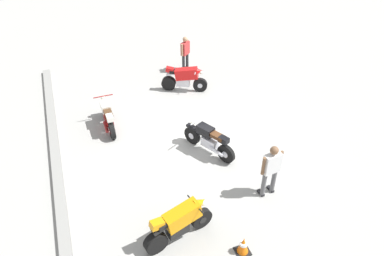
{
  "coord_description": "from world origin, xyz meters",
  "views": [
    {
      "loc": [
        -9.16,
        3.53,
        7.67
      ],
      "look_at": [
        -0.43,
        0.19,
        0.75
      ],
      "focal_mm": 32.89,
      "sensor_mm": 36.0,
      "label": 1
    }
  ],
  "objects_px": {
    "motorcycle_orange_sportbike": "(179,222)",
    "traffic_cone": "(243,245)",
    "motorcycle_black_cruiser": "(209,140)",
    "motorcycle_cream_vintage": "(108,116)",
    "motorcycle_red_sportbike": "(185,78)",
    "person_in_red_shirt": "(185,52)",
    "person_in_white_shirt": "(271,168)"
  },
  "relations": [
    {
      "from": "motorcycle_red_sportbike",
      "to": "motorcycle_orange_sportbike",
      "type": "bearing_deg",
      "value": -83.73
    },
    {
      "from": "motorcycle_orange_sportbike",
      "to": "motorcycle_red_sportbike",
      "type": "bearing_deg",
      "value": 56.85
    },
    {
      "from": "motorcycle_red_sportbike",
      "to": "traffic_cone",
      "type": "bearing_deg",
      "value": -72.53
    },
    {
      "from": "motorcycle_black_cruiser",
      "to": "motorcycle_orange_sportbike",
      "type": "distance_m",
      "value": 3.51
    },
    {
      "from": "motorcycle_red_sportbike",
      "to": "motorcycle_orange_sportbike",
      "type": "height_order",
      "value": "same"
    },
    {
      "from": "motorcycle_red_sportbike",
      "to": "motorcycle_cream_vintage",
      "type": "bearing_deg",
      "value": -129.2
    },
    {
      "from": "motorcycle_orange_sportbike",
      "to": "traffic_cone",
      "type": "bearing_deg",
      "value": -48.35
    },
    {
      "from": "motorcycle_black_cruiser",
      "to": "motorcycle_orange_sportbike",
      "type": "bearing_deg",
      "value": 117.64
    },
    {
      "from": "motorcycle_red_sportbike",
      "to": "traffic_cone",
      "type": "xyz_separation_m",
      "value": [
        -7.95,
        1.36,
        -0.33
      ]
    },
    {
      "from": "motorcycle_black_cruiser",
      "to": "motorcycle_cream_vintage",
      "type": "bearing_deg",
      "value": 20.68
    },
    {
      "from": "motorcycle_black_cruiser",
      "to": "motorcycle_orange_sportbike",
      "type": "relative_size",
      "value": 0.98
    },
    {
      "from": "traffic_cone",
      "to": "person_in_white_shirt",
      "type": "bearing_deg",
      "value": -46.53
    },
    {
      "from": "motorcycle_orange_sportbike",
      "to": "person_in_white_shirt",
      "type": "bearing_deg",
      "value": -1.73
    },
    {
      "from": "motorcycle_red_sportbike",
      "to": "person_in_red_shirt",
      "type": "height_order",
      "value": "person_in_red_shirt"
    },
    {
      "from": "motorcycle_red_sportbike",
      "to": "motorcycle_cream_vintage",
      "type": "distance_m",
      "value": 3.82
    },
    {
      "from": "motorcycle_orange_sportbike",
      "to": "motorcycle_cream_vintage",
      "type": "bearing_deg",
      "value": 86.43
    },
    {
      "from": "motorcycle_black_cruiser",
      "to": "person_in_red_shirt",
      "type": "height_order",
      "value": "person_in_red_shirt"
    },
    {
      "from": "motorcycle_black_cruiser",
      "to": "traffic_cone",
      "type": "bearing_deg",
      "value": 142.29
    },
    {
      "from": "traffic_cone",
      "to": "motorcycle_black_cruiser",
      "type": "bearing_deg",
      "value": -10.61
    },
    {
      "from": "motorcycle_red_sportbike",
      "to": "person_in_red_shirt",
      "type": "bearing_deg",
      "value": 96.17
    },
    {
      "from": "motorcycle_black_cruiser",
      "to": "person_in_white_shirt",
      "type": "bearing_deg",
      "value": 173.04
    },
    {
      "from": "motorcycle_black_cruiser",
      "to": "person_in_red_shirt",
      "type": "bearing_deg",
      "value": -39.75
    },
    {
      "from": "traffic_cone",
      "to": "person_in_red_shirt",
      "type": "bearing_deg",
      "value": -11.85
    },
    {
      "from": "motorcycle_black_cruiser",
      "to": "person_in_white_shirt",
      "type": "distance_m",
      "value": 2.53
    },
    {
      "from": "motorcycle_orange_sportbike",
      "to": "person_in_white_shirt",
      "type": "relative_size",
      "value": 1.11
    },
    {
      "from": "motorcycle_cream_vintage",
      "to": "person_in_red_shirt",
      "type": "distance_m",
      "value": 5.31
    },
    {
      "from": "motorcycle_red_sportbike",
      "to": "motorcycle_cream_vintage",
      "type": "relative_size",
      "value": 0.93
    },
    {
      "from": "motorcycle_cream_vintage",
      "to": "traffic_cone",
      "type": "relative_size",
      "value": 3.68
    },
    {
      "from": "motorcycle_orange_sportbike",
      "to": "traffic_cone",
      "type": "xyz_separation_m",
      "value": [
        -0.96,
        -1.31,
        -0.33
      ]
    },
    {
      "from": "motorcycle_orange_sportbike",
      "to": "person_in_red_shirt",
      "type": "bearing_deg",
      "value": 56.83
    },
    {
      "from": "person_in_red_shirt",
      "to": "motorcycle_cream_vintage",
      "type": "bearing_deg",
      "value": 89.5
    },
    {
      "from": "motorcycle_cream_vintage",
      "to": "person_in_red_shirt",
      "type": "bearing_deg",
      "value": -52.47
    }
  ]
}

